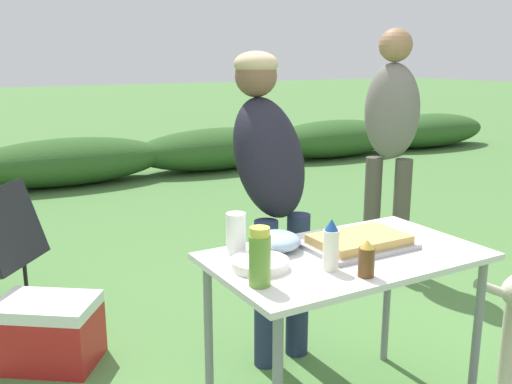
# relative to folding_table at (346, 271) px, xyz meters

# --- Properties ---
(shrub_hedge) EXTENTS (14.40, 0.90, 0.56)m
(shrub_hedge) POSITION_rel_folding_table_xyz_m (0.00, 5.27, -0.38)
(shrub_hedge) COLOR #2D5623
(shrub_hedge) RESTS_ON ground
(folding_table) EXTENTS (1.10, 0.64, 0.74)m
(folding_table) POSITION_rel_folding_table_xyz_m (0.00, 0.00, 0.00)
(folding_table) COLOR silver
(folding_table) RESTS_ON ground
(food_tray) EXTENTS (0.43, 0.28, 0.06)m
(food_tray) POSITION_rel_folding_table_xyz_m (0.09, 0.03, 0.10)
(food_tray) COLOR #9E9EA3
(food_tray) RESTS_ON folding_table
(plate_stack) EXTENTS (0.22, 0.22, 0.04)m
(plate_stack) POSITION_rel_folding_table_xyz_m (-0.38, 0.03, 0.09)
(plate_stack) COLOR white
(plate_stack) RESTS_ON folding_table
(mixing_bowl) EXTENTS (0.20, 0.20, 0.08)m
(mixing_bowl) POSITION_rel_folding_table_xyz_m (-0.23, 0.17, 0.12)
(mixing_bowl) COLOR #99B2CC
(mixing_bowl) RESTS_ON folding_table
(paper_cup_stack) EXTENTS (0.08, 0.08, 0.17)m
(paper_cup_stack) POSITION_rel_folding_table_xyz_m (-0.38, 0.22, 0.16)
(paper_cup_stack) COLOR white
(paper_cup_stack) RESTS_ON folding_table
(mayo_bottle) EXTENTS (0.06, 0.06, 0.19)m
(mayo_bottle) POSITION_rel_folding_table_xyz_m (-0.17, -0.11, 0.17)
(mayo_bottle) COLOR silver
(mayo_bottle) RESTS_ON folding_table
(relish_jar) EXTENTS (0.08, 0.08, 0.21)m
(relish_jar) POSITION_rel_folding_table_xyz_m (-0.47, -0.11, 0.18)
(relish_jar) COLOR olive
(relish_jar) RESTS_ON folding_table
(beer_bottle) EXTENTS (0.06, 0.06, 0.14)m
(beer_bottle) POSITION_rel_folding_table_xyz_m (-0.09, -0.23, 0.14)
(beer_bottle) COLOR brown
(beer_bottle) RESTS_ON folding_table
(standing_person_in_dark_puffer) EXTENTS (0.40, 0.50, 1.54)m
(standing_person_in_dark_puffer) POSITION_rel_folding_table_xyz_m (0.03, 0.64, 0.29)
(standing_person_in_dark_puffer) COLOR #232D4C
(standing_person_in_dark_puffer) RESTS_ON ground
(standing_person_with_beanie) EXTENTS (0.45, 0.46, 1.70)m
(standing_person_with_beanie) POSITION_rel_folding_table_xyz_m (1.38, 1.26, 0.36)
(standing_person_with_beanie) COLOR #4C473D
(standing_person_with_beanie) RESTS_ON ground
(cooler_box) EXTENTS (0.58, 0.54, 0.34)m
(cooler_box) POSITION_rel_folding_table_xyz_m (-1.00, 1.08, -0.49)
(cooler_box) COLOR #B21E1E
(cooler_box) RESTS_ON ground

